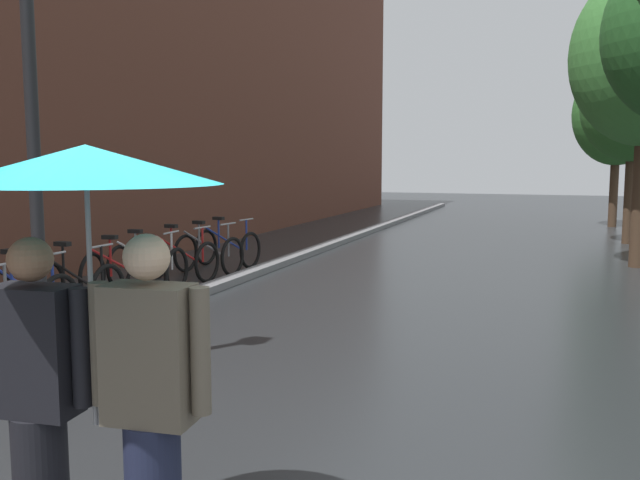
# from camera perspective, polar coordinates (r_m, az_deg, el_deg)

# --- Properties ---
(building_facade) EXTENTS (8.00, 36.00, 9.37)m
(building_facade) POSITION_cam_1_polar(r_m,az_deg,el_deg) (17.64, -24.10, 14.75)
(building_facade) COLOR brown
(building_facade) RESTS_ON ground
(kerb_strip) EXTENTS (0.30, 36.00, 0.12)m
(kerb_strip) POSITION_cam_1_polar(r_m,az_deg,el_deg) (13.85, -2.32, -1.53)
(kerb_strip) COLOR slate
(kerb_strip) RESTS_ON ground
(street_tree_3) EXTENTS (2.45, 2.45, 4.72)m
(street_tree_3) POSITION_cam_1_polar(r_m,az_deg,el_deg) (18.30, 24.79, 10.19)
(street_tree_3) COLOR #473323
(street_tree_3) RESTS_ON ground
(street_tree_4) EXTENTS (2.63, 2.63, 5.00)m
(street_tree_4) POSITION_cam_1_polar(r_m,az_deg,el_deg) (22.81, 23.67, 9.62)
(street_tree_4) COLOR #473323
(street_tree_4) RESTS_ON ground
(parked_bicycle_1) EXTENTS (1.09, 0.72, 0.96)m
(parked_bicycle_1) POSITION_cam_1_polar(r_m,az_deg,el_deg) (9.07, -23.45, -4.43)
(parked_bicycle_1) COLOR black
(parked_bicycle_1) RESTS_ON ground
(parked_bicycle_2) EXTENTS (1.10, 0.73, 0.96)m
(parked_bicycle_2) POSITION_cam_1_polar(r_m,az_deg,el_deg) (9.66, -19.75, -3.62)
(parked_bicycle_2) COLOR black
(parked_bicycle_2) RESTS_ON ground
(parked_bicycle_3) EXTENTS (1.16, 0.82, 0.96)m
(parked_bicycle_3) POSITION_cam_1_polar(r_m,az_deg,el_deg) (10.32, -16.13, -2.85)
(parked_bicycle_3) COLOR black
(parked_bicycle_3) RESTS_ON ground
(parked_bicycle_4) EXTENTS (1.12, 0.76, 0.96)m
(parked_bicycle_4) POSITION_cam_1_polar(r_m,az_deg,el_deg) (11.06, -14.25, -2.17)
(parked_bicycle_4) COLOR black
(parked_bicycle_4) RESTS_ON ground
(parked_bicycle_5) EXTENTS (1.13, 0.79, 0.96)m
(parked_bicycle_5) POSITION_cam_1_polar(r_m,az_deg,el_deg) (11.78, -11.52, -1.56)
(parked_bicycle_5) COLOR black
(parked_bicycle_5) RESTS_ON ground
(parked_bicycle_6) EXTENTS (1.15, 0.82, 0.96)m
(parked_bicycle_6) POSITION_cam_1_polar(r_m,az_deg,el_deg) (12.38, -9.33, -1.12)
(parked_bicycle_6) COLOR black
(parked_bicycle_6) RESTS_ON ground
(parked_bicycle_7) EXTENTS (1.15, 0.82, 0.96)m
(parked_bicycle_7) POSITION_cam_1_polar(r_m,az_deg,el_deg) (13.19, -7.75, -0.62)
(parked_bicycle_7) COLOR black
(parked_bicycle_7) RESTS_ON ground
(couple_under_umbrella) EXTENTS (1.24, 1.24, 2.11)m
(couple_under_umbrella) POSITION_cam_1_polar(r_m,az_deg,el_deg) (3.30, -18.74, -3.76)
(couple_under_umbrella) COLOR black
(couple_under_umbrella) RESTS_ON ground
(street_lamp_post) EXTENTS (0.24, 0.24, 4.47)m
(street_lamp_post) POSITION_cam_1_polar(r_m,az_deg,el_deg) (6.76, -23.05, 10.94)
(street_lamp_post) COLOR black
(street_lamp_post) RESTS_ON ground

